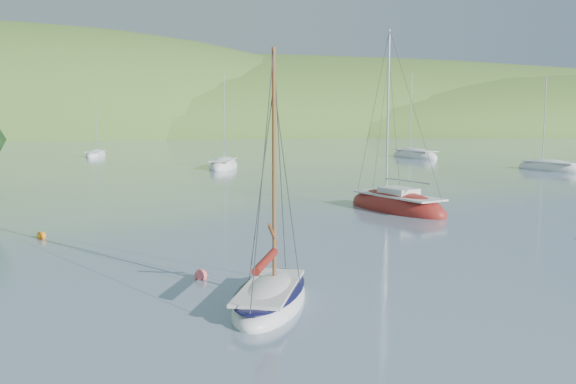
{
  "coord_description": "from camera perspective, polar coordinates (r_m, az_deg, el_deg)",
  "views": [
    {
      "loc": [
        -4.81,
        -18.41,
        5.72
      ],
      "look_at": [
        -0.67,
        8.0,
        2.36
      ],
      "focal_mm": 40.0,
      "sensor_mm": 36.0,
      "label": 1
    }
  ],
  "objects": [
    {
      "name": "distant_sloop_a",
      "position": [
        65.82,
        -5.76,
        2.29
      ],
      "size": [
        4.23,
        7.86,
        10.65
      ],
      "rotation": [
        0.0,
        0.0,
        -0.23
      ],
      "color": "silver",
      "rests_on": "ground"
    },
    {
      "name": "sloop_red",
      "position": [
        37.88,
        9.63,
        -1.3
      ],
      "size": [
        5.39,
        8.08,
        11.33
      ],
      "rotation": [
        0.0,
        0.0,
        0.4
      ],
      "color": "maroon",
      "rests_on": "ground"
    },
    {
      "name": "ground",
      "position": [
        19.87,
        5.57,
        -9.61
      ],
      "size": [
        700.0,
        700.0,
        0.0
      ],
      "primitive_type": "plane",
      "color": "slate",
      "rests_on": "ground"
    },
    {
      "name": "shoreline_hills",
      "position": [
        190.98,
        -10.4,
        5.32
      ],
      "size": [
        690.0,
        135.0,
        56.0
      ],
      "color": "#396526",
      "rests_on": "ground"
    },
    {
      "name": "mooring_buoys",
      "position": [
        26.39,
        -0.72,
        -5.1
      ],
      "size": [
        24.87,
        8.7,
        0.44
      ],
      "color": "#FF6266",
      "rests_on": "ground"
    },
    {
      "name": "distant_sloop_c",
      "position": [
        86.31,
        -16.71,
        3.15
      ],
      "size": [
        2.81,
        5.96,
        8.19
      ],
      "rotation": [
        0.0,
        0.0,
        -0.14
      ],
      "color": "silver",
      "rests_on": "ground"
    },
    {
      "name": "daysailer_white",
      "position": [
        19.36,
        -1.6,
        -9.42
      ],
      "size": [
        3.57,
        5.65,
        8.15
      ],
      "rotation": [
        0.0,
        0.0,
        -0.33
      ],
      "color": "silver",
      "rests_on": "ground"
    },
    {
      "name": "distant_sloop_d",
      "position": [
        68.03,
        22.23,
        1.94
      ],
      "size": [
        5.08,
        7.41,
        10.0
      ],
      "rotation": [
        0.0,
        0.0,
        0.41
      ],
      "color": "silver",
      "rests_on": "ground"
    },
    {
      "name": "distant_sloop_b",
      "position": [
        81.78,
        11.2,
        3.14
      ],
      "size": [
        5.18,
        8.45,
        11.37
      ],
      "rotation": [
        0.0,
        0.0,
        0.32
      ],
      "color": "silver",
      "rests_on": "ground"
    }
  ]
}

